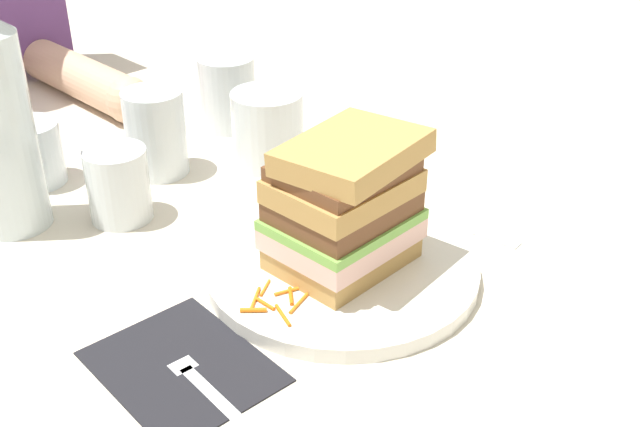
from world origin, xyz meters
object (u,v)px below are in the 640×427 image
(main_plate, at_px, (343,269))
(empty_tumbler_2, at_px, (118,185))
(empty_tumbler_1, at_px, (156,133))
(sandwich, at_px, (345,205))
(juice_glass, at_px, (268,132))
(napkin_dark, at_px, (185,368))
(fork, at_px, (200,379))
(empty_tumbler_0, at_px, (227,93))
(knife, at_px, (437,216))
(empty_tumbler_3, at_px, (31,153))

(main_plate, height_order, empty_tumbler_2, empty_tumbler_2)
(main_plate, xyz_separation_m, empty_tumbler_1, (0.00, 0.30, 0.04))
(sandwich, bearing_deg, juice_glass, 64.26)
(sandwich, bearing_deg, empty_tumbler_1, 89.19)
(napkin_dark, relative_size, fork, 0.87)
(main_plate, distance_m, juice_glass, 0.25)
(main_plate, bearing_deg, fork, -172.59)
(empty_tumbler_0, relative_size, empty_tumbler_1, 0.95)
(napkin_dark, bearing_deg, empty_tumbler_2, 67.86)
(napkin_dark, bearing_deg, sandwich, 0.25)
(sandwich, distance_m, napkin_dark, 0.20)
(napkin_dark, xyz_separation_m, knife, (0.33, 0.01, 0.00))
(napkin_dark, distance_m, empty_tumbler_0, 0.48)
(fork, relative_size, empty_tumbler_0, 1.77)
(main_plate, height_order, napkin_dark, main_plate)
(knife, bearing_deg, empty_tumbler_3, 124.61)
(knife, xyz_separation_m, empty_tumbler_2, (-0.23, 0.23, 0.04))
(main_plate, relative_size, empty_tumbler_3, 3.56)
(main_plate, height_order, juice_glass, juice_glass)
(empty_tumbler_1, relative_size, empty_tumbler_3, 1.39)
(napkin_dark, distance_m, empty_tumbler_2, 0.26)
(knife, relative_size, empty_tumbler_0, 2.13)
(juice_glass, bearing_deg, empty_tumbler_3, 145.53)
(empty_tumbler_2, bearing_deg, empty_tumbler_3, 100.05)
(empty_tumbler_1, distance_m, empty_tumbler_2, 0.11)
(main_plate, relative_size, empty_tumbler_0, 2.70)
(knife, xyz_separation_m, empty_tumbler_0, (-0.00, 0.34, 0.05))
(empty_tumbler_1, height_order, empty_tumbler_3, empty_tumbler_1)
(napkin_dark, bearing_deg, fork, -94.77)
(empty_tumbler_2, bearing_deg, main_plate, -70.35)
(fork, distance_m, empty_tumbler_1, 0.38)
(fork, xyz_separation_m, empty_tumbler_1, (0.19, 0.32, 0.04))
(sandwich, relative_size, fork, 0.78)
(fork, distance_m, juice_glass, 0.39)
(napkin_dark, bearing_deg, juice_glass, 37.95)
(empty_tumbler_1, bearing_deg, empty_tumbler_0, 17.67)
(empty_tumbler_0, bearing_deg, empty_tumbler_3, 172.60)
(napkin_dark, height_order, empty_tumbler_3, empty_tumbler_3)
(juice_glass, distance_m, empty_tumbler_2, 0.20)
(sandwich, distance_m, empty_tumbler_2, 0.26)
(sandwich, height_order, knife, sandwich)
(juice_glass, height_order, empty_tumbler_0, empty_tumbler_0)
(main_plate, height_order, knife, main_plate)
(empty_tumbler_0, xyz_separation_m, empty_tumbler_1, (-0.14, -0.05, 0.00))
(juice_glass, xyz_separation_m, empty_tumbler_0, (0.04, 0.12, 0.01))
(fork, distance_m, empty_tumbler_2, 0.28)
(main_plate, bearing_deg, empty_tumbler_3, 106.20)
(knife, bearing_deg, empty_tumbler_1, 115.86)
(sandwich, height_order, juice_glass, sandwich)
(napkin_dark, xyz_separation_m, juice_glass, (0.29, 0.23, 0.04))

